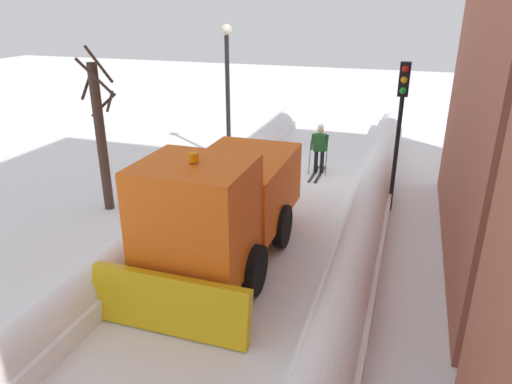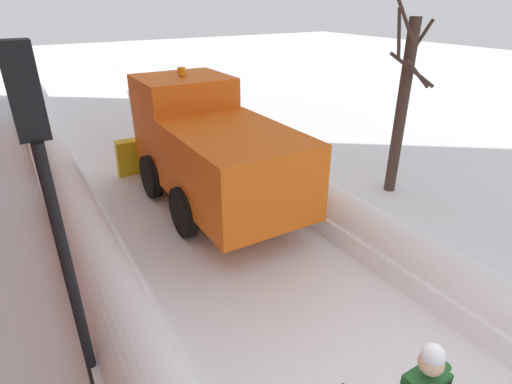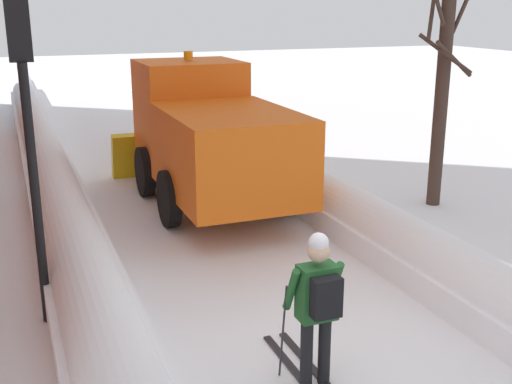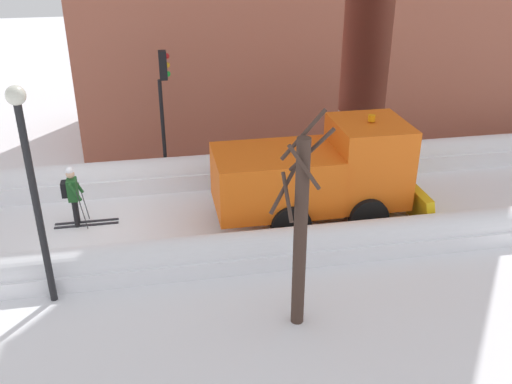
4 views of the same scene
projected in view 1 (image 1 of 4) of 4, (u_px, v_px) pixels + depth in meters
ground_plane at (179, 364)px, 8.13m from camera, size 80.00×80.00×0.00m
snowbank_left at (324, 379)px, 7.24m from camera, size 1.10×36.00×0.99m
snowbank_right at (55, 319)px, 8.73m from camera, size 1.10×36.00×0.90m
plow_truck at (222, 204)px, 10.87m from camera, size 3.20×5.98×3.12m
skier at (320, 146)px, 16.89m from camera, size 0.62×1.80×1.81m
traffic_light_pole at (401, 110)px, 12.90m from camera, size 0.28×0.42×4.33m
street_lamp at (227, 77)px, 17.27m from camera, size 0.40×0.40×5.07m
bare_tree_near at (101, 134)px, 13.42m from camera, size 1.08×1.28×4.77m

